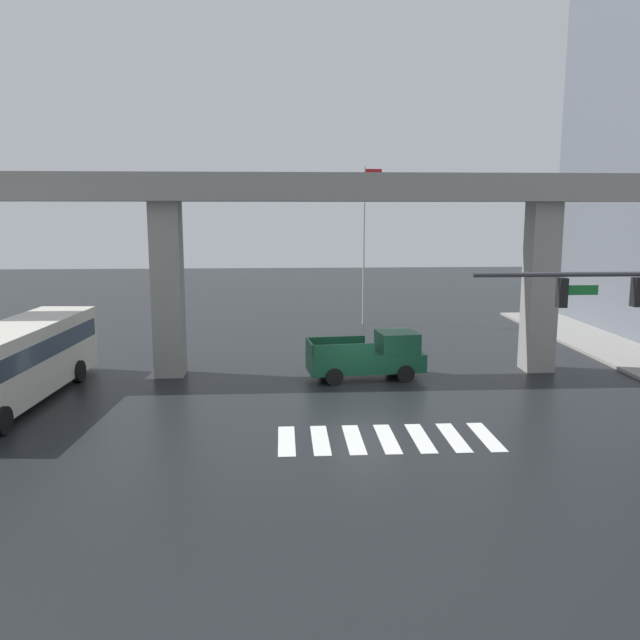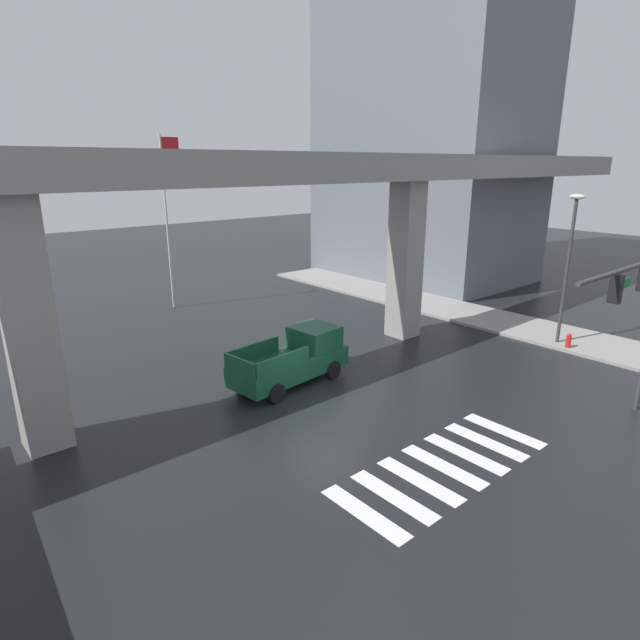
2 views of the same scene
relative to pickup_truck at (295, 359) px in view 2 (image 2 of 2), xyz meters
name	(u,v)px [view 2 (image 2 of 2)]	position (x,y,z in m)	size (l,w,h in m)	color
ground_plane	(327,407)	(-0.56, -2.62, -0.99)	(120.00, 120.00, 0.00)	black
crosswalk_stripes	(443,466)	(-0.56, -7.82, -0.98)	(7.15, 2.80, 0.01)	silver
elevated_overpass	(262,185)	(-0.56, 1.13, 6.78)	(57.43, 2.37, 9.00)	gray
office_building	(432,44)	(20.81, 10.41, 15.74)	(10.12, 15.18, 33.45)	slate
sidewalk_east	(493,320)	(13.75, -0.62, -0.91)	(4.00, 36.00, 0.15)	gray
pickup_truck	(295,359)	(0.00, 0.00, 0.00)	(5.28, 2.51, 2.08)	#14472D
traffic_signal_mast	(639,300)	(6.09, -10.08, 3.40)	(6.49, 0.32, 6.20)	#38383D
street_lamp_near_corner	(569,253)	(12.55, -4.86, 3.57)	(0.44, 0.70, 7.24)	#38383D
fire_hydrant	(568,342)	(12.15, -5.57, -0.56)	(0.24, 0.24, 0.85)	red
flagpole	(167,211)	(1.44, 13.95, 4.89)	(1.16, 0.12, 10.16)	silver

